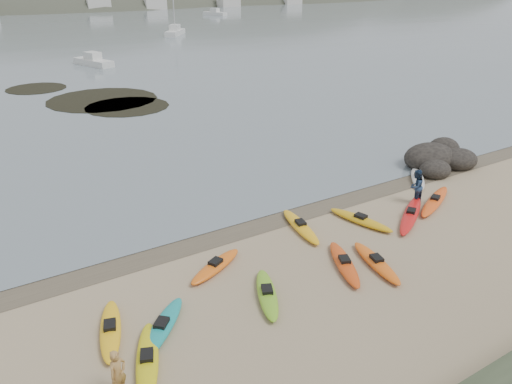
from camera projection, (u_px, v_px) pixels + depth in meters
ground at (256, 220)px, 24.80m from camera, size 600.00×600.00×0.00m
wet_sand at (259, 222)px, 24.56m from camera, size 60.00×60.00×0.00m
kayaks at (321, 249)px, 21.83m from camera, size 21.74×9.23×0.34m
person_west at (118, 373)px, 14.25m from camera, size 0.67×0.57×1.55m
person_east at (416, 187)px, 26.24m from camera, size 1.01×0.85×1.86m
rock_cluster at (438, 162)px, 31.66m from camera, size 5.26×3.87×1.77m
kelp_mats at (96, 99)px, 48.02m from camera, size 12.70×19.37×0.04m
moored_boats at (41, 38)px, 88.93m from camera, size 96.38×72.12×1.25m
far_hills at (84, 46)px, 200.73m from camera, size 550.00×135.00×80.00m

